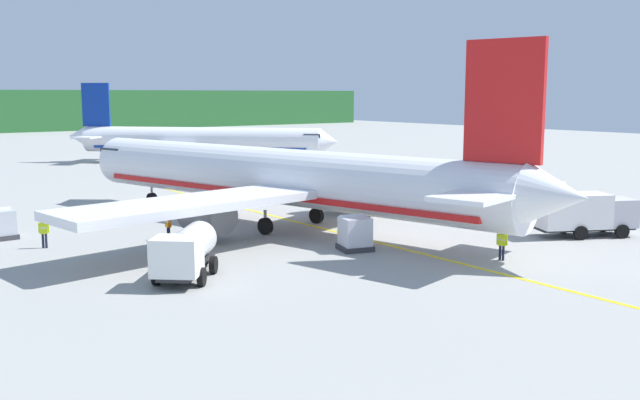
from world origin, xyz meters
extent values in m
cube|color=#999993|center=(0.00, 48.00, -0.10)|extent=(240.00, 320.00, 0.20)
cylinder|color=white|center=(-9.72, 24.98, 3.50)|extent=(12.42, 35.85, 3.80)
cone|color=white|center=(-14.38, 43.61, 3.50)|extent=(4.08, 3.20, 3.61)
cone|color=white|center=(-4.97, 5.97, 3.90)|extent=(3.91, 3.89, 3.23)
cube|color=#192333|center=(-13.85, 41.48, 4.36)|extent=(3.72, 3.11, 0.60)
cube|color=white|center=(-18.10, 20.83, 2.83)|extent=(16.51, 6.99, 0.50)
cylinder|color=slate|center=(-15.88, 23.24, 1.63)|extent=(2.91, 3.64, 2.20)
cube|color=white|center=(-0.37, 25.26, 2.83)|extent=(16.68, 9.99, 0.50)
cylinder|color=slate|center=(-3.47, 26.34, 1.63)|extent=(2.91, 3.64, 2.20)
cube|color=red|center=(-5.72, 8.98, 8.65)|extent=(1.42, 4.36, 6.50)
cube|color=white|center=(-5.72, 8.98, 3.90)|extent=(10.87, 5.63, 0.24)
cube|color=red|center=(-9.72, 24.98, 2.46)|extent=(11.36, 32.31, 0.36)
cylinder|color=black|center=(-13.04, 38.26, 0.55)|extent=(0.61, 1.15, 1.10)
cylinder|color=gray|center=(-13.04, 38.26, 1.35)|extent=(0.20, 0.20, 0.50)
cylinder|color=black|center=(-11.88, 22.90, 0.55)|extent=(0.61, 1.15, 1.10)
cylinder|color=gray|center=(-11.88, 22.90, 1.35)|extent=(0.20, 0.20, 0.50)
cylinder|color=black|center=(-6.84, 24.16, 0.55)|extent=(0.61, 1.15, 1.10)
cylinder|color=gray|center=(-6.84, 24.16, 1.35)|extent=(0.20, 0.20, 0.50)
cylinder|color=white|center=(6.56, 67.82, 3.08)|extent=(24.08, 25.40, 3.34)
cone|color=white|center=(18.10, 55.49, 3.08)|extent=(3.76, 3.71, 3.18)
cone|color=white|center=(-5.23, 80.41, 3.43)|extent=(4.00, 4.00, 2.84)
cube|color=#192333|center=(16.78, 56.90, 3.83)|extent=(3.52, 3.48, 0.53)
cube|color=white|center=(11.22, 74.60, 2.49)|extent=(13.77, 11.86, 0.44)
cylinder|color=slate|center=(10.55, 71.80, 1.44)|extent=(3.34, 3.38, 1.94)
cube|color=white|center=(-0.52, 63.61, 2.49)|extent=(12.40, 13.40, 0.44)
cylinder|color=slate|center=(2.33, 64.10, 1.44)|extent=(3.34, 3.38, 1.94)
cube|color=navy|center=(-3.36, 78.42, 7.61)|extent=(2.88, 3.04, 5.72)
cube|color=white|center=(-3.36, 78.42, 3.43)|extent=(8.60, 8.31, 0.21)
cube|color=navy|center=(6.56, 67.82, 2.16)|extent=(21.80, 22.98, 0.32)
cylinder|color=black|center=(14.78, 59.04, 0.48)|extent=(0.89, 0.92, 0.97)
cylinder|color=gray|center=(14.78, 59.04, 1.19)|extent=(0.18, 0.18, 0.44)
cylinder|color=black|center=(7.32, 70.35, 0.48)|extent=(0.89, 0.92, 0.97)
cylinder|color=gray|center=(7.32, 70.35, 1.19)|extent=(0.18, 0.18, 0.44)
cylinder|color=black|center=(3.99, 67.22, 0.48)|extent=(0.89, 0.92, 0.97)
cylinder|color=gray|center=(3.99, 67.22, 1.19)|extent=(0.18, 0.18, 0.44)
cube|color=silver|center=(6.26, 9.24, 1.50)|extent=(2.60, 2.78, 1.80)
cube|color=#192333|center=(7.02, 8.86, 1.86)|extent=(0.91, 1.68, 0.94)
cube|color=white|center=(3.48, 10.65, 1.68)|extent=(4.96, 3.97, 2.16)
cube|color=#262628|center=(4.28, 10.24, 0.52)|extent=(6.26, 4.19, 0.16)
cylinder|color=black|center=(6.49, 10.36, 0.45)|extent=(0.93, 0.66, 0.90)
cylinder|color=black|center=(5.50, 8.39, 0.45)|extent=(0.93, 0.66, 0.90)
cylinder|color=black|center=(3.97, 11.63, 0.45)|extent=(0.93, 0.66, 0.90)
cylinder|color=black|center=(2.98, 9.67, 0.45)|extent=(0.93, 0.66, 0.90)
cube|color=white|center=(-22.00, 14.59, 1.50)|extent=(2.84, 2.81, 1.80)
cube|color=#192333|center=(-22.56, 13.95, 1.86)|extent=(1.44, 1.28, 0.94)
cylinder|color=silver|center=(-20.22, 16.61, 1.50)|extent=(3.61, 3.75, 1.80)
cube|color=#262628|center=(-20.81, 15.94, 0.52)|extent=(4.72, 5.06, 0.16)
cylinder|color=black|center=(-20.97, 14.09, 0.45)|extent=(0.81, 0.86, 0.90)
cylinder|color=black|center=(-22.63, 15.54, 0.45)|extent=(0.81, 0.86, 0.90)
cylinder|color=black|center=(-19.39, 15.88, 0.45)|extent=(0.81, 0.86, 0.90)
cylinder|color=black|center=(-21.04, 17.34, 0.45)|extent=(0.81, 0.86, 0.90)
cube|color=#333338|center=(-26.02, 31.57, 0.15)|extent=(1.85, 1.85, 0.30)
cube|color=#B2B7C1|center=(-26.02, 31.57, 1.06)|extent=(1.64, 1.64, 1.52)
cube|color=#333338|center=(-10.17, 15.81, 0.15)|extent=(2.20, 2.20, 0.30)
cube|color=silver|center=(-10.17, 15.81, 1.12)|extent=(1.96, 1.96, 1.63)
cube|color=silver|center=(-10.02, 16.34, 1.78)|extent=(1.71, 1.06, 0.57)
cylinder|color=#191E33|center=(-17.68, 24.90, 0.41)|extent=(0.14, 0.14, 0.82)
cylinder|color=#191E33|center=(-17.68, 25.08, 0.41)|extent=(0.14, 0.14, 0.82)
cube|color=orange|center=(-17.68, 24.99, 1.13)|extent=(0.23, 0.44, 0.62)
cube|color=silver|center=(-17.68, 24.99, 1.16)|extent=(0.24, 0.45, 0.06)
sphere|color=tan|center=(-17.68, 24.99, 1.55)|extent=(0.22, 0.22, 0.22)
cylinder|color=orange|center=(-17.67, 24.72, 1.16)|extent=(0.09, 0.09, 0.59)
cylinder|color=orange|center=(-17.69, 25.26, 1.16)|extent=(0.09, 0.09, 0.59)
cylinder|color=#191E33|center=(-24.65, 27.22, 0.43)|extent=(0.14, 0.14, 0.87)
cylinder|color=#191E33|center=(-24.48, 27.14, 0.43)|extent=(0.14, 0.14, 0.87)
cube|color=#CCE519|center=(-24.57, 27.18, 1.20)|extent=(0.49, 0.39, 0.65)
cube|color=silver|center=(-24.57, 27.18, 1.23)|extent=(0.51, 0.41, 0.06)
sphere|color=tan|center=(-24.57, 27.18, 1.64)|extent=(0.24, 0.24, 0.24)
cylinder|color=#CCE519|center=(-24.81, 27.30, 1.23)|extent=(0.09, 0.09, 0.62)
cylinder|color=#CCE519|center=(-24.32, 27.06, 1.23)|extent=(0.09, 0.09, 0.62)
cylinder|color=#191E33|center=(-5.32, 8.95, 0.41)|extent=(0.14, 0.14, 0.83)
cylinder|color=#191E33|center=(-5.38, 9.12, 0.41)|extent=(0.14, 0.14, 0.83)
cube|color=#CCE519|center=(-5.35, 9.04, 1.14)|extent=(0.35, 0.49, 0.62)
cube|color=silver|center=(-5.35, 9.04, 1.17)|extent=(0.36, 0.50, 0.06)
sphere|color=tan|center=(-5.35, 9.04, 1.56)|extent=(0.22, 0.22, 0.22)
cylinder|color=#CCE519|center=(-5.26, 8.78, 1.17)|extent=(0.09, 0.09, 0.59)
cylinder|color=#CCE519|center=(-5.44, 9.29, 1.17)|extent=(0.09, 0.09, 0.59)
cube|color=yellow|center=(-7.69, 19.98, 0.01)|extent=(0.30, 60.00, 0.01)
camera|label=1|loc=(-35.91, -15.48, 9.04)|focal=39.79mm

